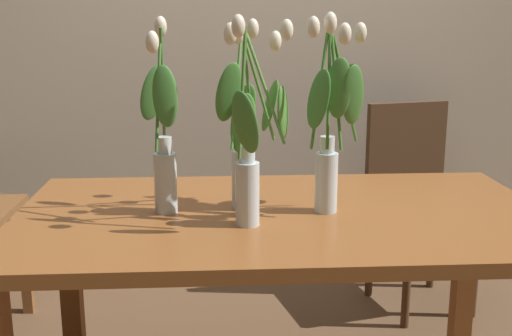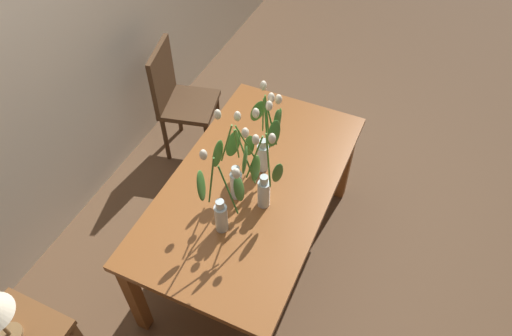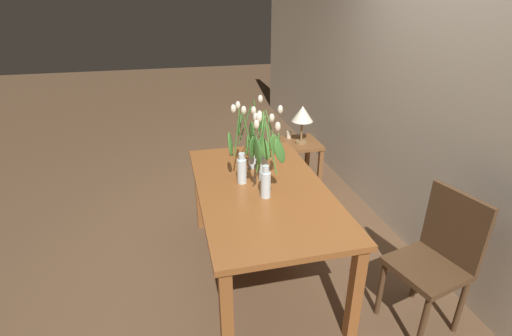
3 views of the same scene
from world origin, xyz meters
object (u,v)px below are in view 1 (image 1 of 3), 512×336
object	(u,v)px
dining_table	(282,240)
dining_chair	(415,193)
tulip_vase_1	(251,137)
tulip_vase_2	(244,159)
tulip_vase_3	(163,149)
tulip_vase_0	(333,131)

from	to	relation	value
dining_table	dining_chair	size ratio (longest dim) A/B	1.72
tulip_vase_1	dining_chair	world-z (taller)	tulip_vase_1
tulip_vase_2	tulip_vase_3	world-z (taller)	tulip_vase_2
dining_table	dining_chair	bearing A→B (deg)	52.92
dining_table	tulip_vase_3	xyz separation A→B (m)	(-0.35, 0.01, 0.28)
dining_table	tulip_vase_0	world-z (taller)	tulip_vase_0
tulip_vase_0	tulip_vase_3	xyz separation A→B (m)	(-0.49, 0.04, -0.05)
tulip_vase_0	tulip_vase_3	world-z (taller)	tulip_vase_0
tulip_vase_1	tulip_vase_3	bearing A→B (deg)	-173.29
dining_table	dining_chair	world-z (taller)	dining_chair
tulip_vase_0	tulip_vase_3	bearing A→B (deg)	175.91
tulip_vase_2	tulip_vase_1	bearing A→B (deg)	79.87
tulip_vase_0	dining_chair	bearing A→B (deg)	59.50
tulip_vase_1	tulip_vase_2	world-z (taller)	tulip_vase_2
tulip_vase_0	tulip_vase_3	distance (m)	0.50
tulip_vase_3	dining_chair	world-z (taller)	tulip_vase_3
dining_chair	tulip_vase_1	bearing A→B (deg)	-131.68
tulip_vase_2	tulip_vase_3	distance (m)	0.26
tulip_vase_1	tulip_vase_3	world-z (taller)	tulip_vase_3
tulip_vase_0	tulip_vase_1	xyz separation A→B (m)	(-0.23, 0.07, -0.03)
dining_table	tulip_vase_0	size ratio (longest dim) A/B	2.73
tulip_vase_1	dining_table	bearing A→B (deg)	-23.00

